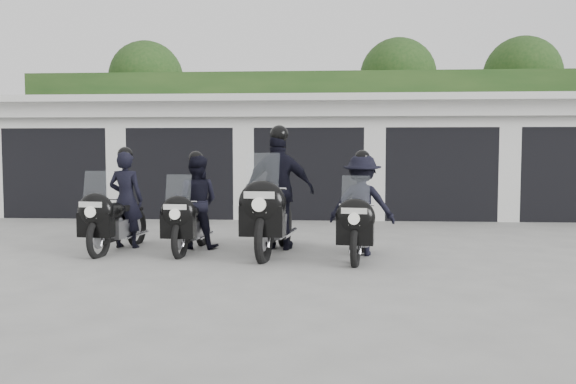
# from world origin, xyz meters

# --- Properties ---
(ground) EXTENTS (80.00, 80.00, 0.00)m
(ground) POSITION_xyz_m (0.00, 0.00, 0.00)
(ground) COLOR gray
(ground) RESTS_ON ground
(garage_block) EXTENTS (16.40, 6.80, 2.96)m
(garage_block) POSITION_xyz_m (-0.00, 8.06, 1.42)
(garage_block) COLOR silver
(garage_block) RESTS_ON ground
(background_vegetation) EXTENTS (20.00, 3.90, 5.80)m
(background_vegetation) POSITION_xyz_m (0.37, 12.92, 2.77)
(background_vegetation) COLOR #1B3915
(background_vegetation) RESTS_ON ground
(police_bike_a) EXTENTS (0.77, 2.04, 1.78)m
(police_bike_a) POSITION_xyz_m (-3.01, 0.92, 0.71)
(police_bike_a) COLOR black
(police_bike_a) RESTS_ON ground
(police_bike_b) EXTENTS (0.81, 1.96, 1.71)m
(police_bike_b) POSITION_xyz_m (-1.77, 1.04, 0.72)
(police_bike_b) COLOR black
(police_bike_b) RESTS_ON ground
(police_bike_c) EXTENTS (1.24, 2.47, 2.15)m
(police_bike_c) POSITION_xyz_m (-0.37, 0.98, 0.91)
(police_bike_c) COLOR black
(police_bike_c) RESTS_ON ground
(police_bike_d) EXTENTS (1.10, 1.98, 1.73)m
(police_bike_d) POSITION_xyz_m (0.99, 0.57, 0.74)
(police_bike_d) COLOR black
(police_bike_d) RESTS_ON ground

